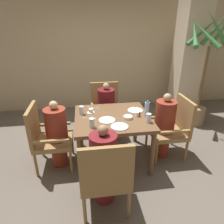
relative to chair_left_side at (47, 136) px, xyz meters
The scene contains 26 objects.
ground_plane 1.13m from the chair_left_side, ahead, with size 16.00×16.00×0.00m, color #60564C.
wall_back 2.70m from the chair_left_side, 67.02° to the left, with size 8.00×0.06×2.80m.
pillar_stone 3.53m from the chair_left_side, 29.01° to the left, with size 0.55×0.55×2.70m.
dining_table 1.01m from the chair_left_side, ahead, with size 1.13×1.05×0.78m.
chair_left_side is the anchor object (origin of this frame).
diner_in_left_chair 0.16m from the chair_left_side, ahead, with size 0.32×0.32×1.07m.
chair_far_side 1.38m from the chair_left_side, 43.84° to the left, with size 0.56×0.56×1.00m.
diner_in_far_chair 1.28m from the chair_left_side, 38.83° to the left, with size 0.32×0.32×1.07m.
chair_right_side 2.00m from the chair_left_side, ahead, with size 0.56×0.56×1.00m.
diner_in_right_chair 1.84m from the chair_left_side, ahead, with size 0.32×0.32×1.10m.
chair_near_corner 1.23m from the chair_left_side, 51.13° to the right, with size 0.56×0.56×1.00m.
diner_in_near_chair 1.11m from the chair_left_side, 46.12° to the right, with size 0.32×0.32×1.06m.
potted_palm 3.20m from the chair_left_side, 17.81° to the left, with size 0.92×0.88×2.31m.
plate_main_left 0.94m from the chair_left_side, ahead, with size 0.24×0.24×0.01m.
plate_main_right 1.42m from the chair_left_side, ahead, with size 0.24×0.24×0.01m.
plate_dessert_center 1.13m from the chair_left_side, 18.20° to the right, with size 0.24×0.24×0.01m.
teacup_with_saucer 0.76m from the chair_left_side, 14.79° to the left, with size 0.12×0.12×0.07m.
bowl_small 1.25m from the chair_left_side, ahead, with size 0.14×0.14×0.04m.
water_bottle 1.55m from the chair_left_side, ahead, with size 0.07×0.07×0.25m.
glass_tall_near 1.53m from the chair_left_side, 10.03° to the right, with size 0.07×0.07×0.13m.
glass_tall_mid 0.64m from the chair_left_side, 15.71° to the left, with size 0.07×0.07×0.13m.
glass_tall_far 0.80m from the chair_left_side, 23.76° to the right, with size 0.07×0.07×0.13m.
salt_shaker 1.39m from the chair_left_side, ahead, with size 0.03×0.03×0.08m.
pepper_shaker 1.43m from the chair_left_side, ahead, with size 0.03×0.03×0.07m.
fork_beside_plate 0.71m from the chair_left_side, ahead, with size 0.19×0.08×0.00m.
knife_beside_plate 0.86m from the chair_left_side, 26.76° to the left, with size 0.20×0.10×0.00m.
Camera 1 is at (-0.40, -2.69, 2.07)m, focal length 32.00 mm.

